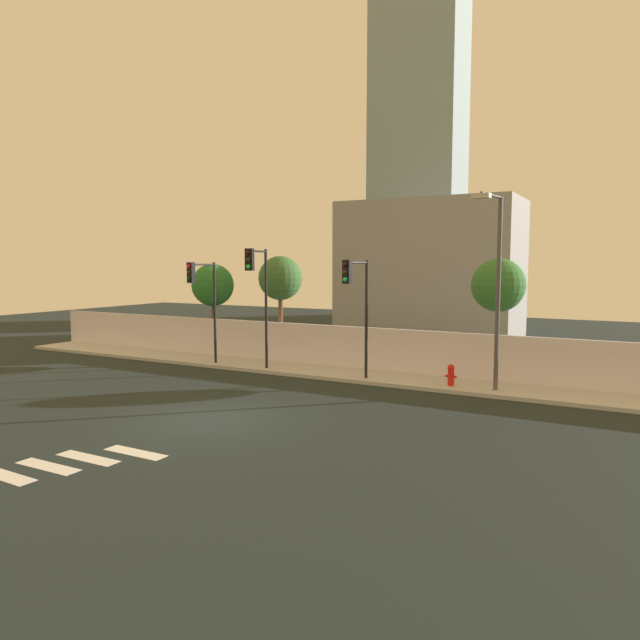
% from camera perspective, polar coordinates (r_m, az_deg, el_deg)
% --- Properties ---
extents(ground_plane, '(80.00, 80.00, 0.00)m').
position_cam_1_polar(ground_plane, '(18.15, -10.93, -9.53)').
color(ground_plane, black).
extents(sidewalk, '(36.00, 2.40, 0.15)m').
position_cam_1_polar(sidewalk, '(24.82, 1.30, -5.20)').
color(sidewalk, '#B1B1B1').
rests_on(sidewalk, ground).
extents(perimeter_wall, '(36.00, 0.18, 1.80)m').
position_cam_1_polar(perimeter_wall, '(25.80, 2.63, -2.60)').
color(perimeter_wall, silver).
rests_on(perimeter_wall, sidewalk).
extents(crosswalk_marking, '(3.15, 3.02, 0.01)m').
position_cam_1_polar(crosswalk_marking, '(15.36, -23.06, -12.65)').
color(crosswalk_marking, silver).
rests_on(crosswalk_marking, ground).
extents(traffic_light_left, '(0.47, 1.57, 4.59)m').
position_cam_1_polar(traffic_light_left, '(26.58, -11.42, 2.87)').
color(traffic_light_left, black).
rests_on(traffic_light_left, sidewalk).
extents(traffic_light_center, '(0.40, 1.68, 5.15)m').
position_cam_1_polar(traffic_light_center, '(24.70, -6.08, 3.65)').
color(traffic_light_center, black).
rests_on(traffic_light_center, sidewalk).
extents(traffic_light_right, '(0.50, 1.48, 4.68)m').
position_cam_1_polar(traffic_light_right, '(22.51, 3.53, 2.66)').
color(traffic_light_right, black).
rests_on(traffic_light_right, sidewalk).
extents(street_lamp_curbside, '(0.65, 1.97, 6.87)m').
position_cam_1_polar(street_lamp_curbside, '(21.42, 16.74, 4.01)').
color(street_lamp_curbside, '#4C4C51').
rests_on(street_lamp_curbside, sidewalk).
extents(fire_hydrant, '(0.44, 0.26, 0.81)m').
position_cam_1_polar(fire_hydrant, '(22.41, 12.62, -5.16)').
color(fire_hydrant, red).
rests_on(fire_hydrant, sidewalk).
extents(roadside_tree_leftmost, '(2.19, 2.19, 4.68)m').
position_cam_1_polar(roadside_tree_leftmost, '(30.94, -10.39, 3.34)').
color(roadside_tree_leftmost, brown).
rests_on(roadside_tree_leftmost, ground).
extents(roadside_tree_midleft, '(2.14, 2.14, 5.06)m').
position_cam_1_polar(roadside_tree_midleft, '(28.48, -3.88, 4.02)').
color(roadside_tree_midleft, brown).
rests_on(roadside_tree_midleft, ground).
extents(roadside_tree_midright, '(2.15, 2.15, 4.90)m').
position_cam_1_polar(roadside_tree_midright, '(24.49, 16.96, 3.22)').
color(roadside_tree_midright, brown).
rests_on(roadside_tree_midright, ground).
extents(low_building_distant, '(11.21, 6.00, 8.69)m').
position_cam_1_polar(low_building_distant, '(38.88, 10.66, 4.89)').
color(low_building_distant, gray).
rests_on(low_building_distant, ground).
extents(tower_on_skyline, '(7.43, 5.00, 30.04)m').
position_cam_1_polar(tower_on_skyline, '(52.94, 9.53, 16.67)').
color(tower_on_skyline, gray).
rests_on(tower_on_skyline, ground).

